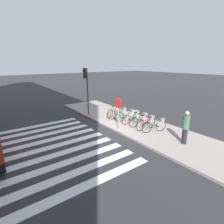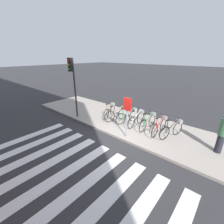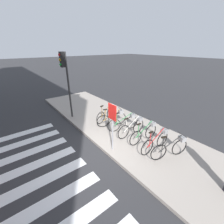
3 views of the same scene
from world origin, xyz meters
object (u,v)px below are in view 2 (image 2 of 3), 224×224
at_px(parked_bicycle_4, 149,121).
at_px(parked_bicycle_5, 160,125).
at_px(parked_bicycle_0, 110,110).
at_px(parked_bicycle_1, 118,113).
at_px(parked_bicycle_6, 173,129).
at_px(traffic_light, 72,76).
at_px(parked_bicycle_2, 129,115).
at_px(sign_post, 127,111).
at_px(pedestrian, 223,132).
at_px(parked_bicycle_3, 137,118).

height_order(parked_bicycle_4, parked_bicycle_5, same).
xyz_separation_m(parked_bicycle_0, parked_bicycle_1, (0.73, -0.13, 0.00)).
bearing_deg(parked_bicycle_6, traffic_light, -165.01).
relative_size(parked_bicycle_2, parked_bicycle_6, 1.00).
distance_m(parked_bicycle_2, traffic_light, 4.05).
bearing_deg(parked_bicycle_6, parked_bicycle_1, -177.32).
height_order(parked_bicycle_2, parked_bicycle_4, same).
xyz_separation_m(parked_bicycle_5, traffic_light, (-5.03, -1.44, 2.16)).
height_order(parked_bicycle_2, sign_post, sign_post).
distance_m(parked_bicycle_5, pedestrian, 2.55).
bearing_deg(pedestrian, traffic_light, -168.82).
bearing_deg(traffic_light, pedestrian, 11.18).
relative_size(parked_bicycle_1, parked_bicycle_3, 0.95).
relative_size(parked_bicycle_5, pedestrian, 0.93).
xyz_separation_m(parked_bicycle_6, sign_post, (-1.69, -1.46, 0.91)).
bearing_deg(parked_bicycle_0, traffic_light, -137.73).
bearing_deg(pedestrian, parked_bicycle_6, 179.35).
bearing_deg(parked_bicycle_3, parked_bicycle_6, 0.41).
height_order(parked_bicycle_6, sign_post, sign_post).
distance_m(parked_bicycle_1, parked_bicycle_6, 3.27).
distance_m(pedestrian, traffic_light, 7.86).
bearing_deg(parked_bicycle_1, parked_bicycle_0, 169.89).
height_order(parked_bicycle_3, pedestrian, pedestrian).
relative_size(parked_bicycle_2, parked_bicycle_4, 0.95).
xyz_separation_m(parked_bicycle_3, sign_post, (0.29, -1.45, 0.91)).
height_order(parked_bicycle_0, parked_bicycle_5, same).
xyz_separation_m(parked_bicycle_3, traffic_light, (-3.65, -1.50, 2.16)).
xyz_separation_m(parked_bicycle_0, pedestrian, (5.89, 0.00, 0.47)).
xyz_separation_m(parked_bicycle_0, parked_bicycle_5, (3.39, -0.04, 0.00)).
xyz_separation_m(parked_bicycle_4, parked_bicycle_5, (0.69, -0.11, 0.00)).
relative_size(parked_bicycle_0, parked_bicycle_6, 1.02).
relative_size(parked_bicycle_0, parked_bicycle_5, 0.97).
distance_m(parked_bicycle_5, traffic_light, 5.66).
relative_size(parked_bicycle_2, traffic_light, 0.42).
distance_m(parked_bicycle_4, sign_post, 1.80).
distance_m(parked_bicycle_0, parked_bicycle_1, 0.74).
bearing_deg(parked_bicycle_0, parked_bicycle_1, -10.11).
distance_m(parked_bicycle_4, parked_bicycle_6, 1.30).
relative_size(parked_bicycle_0, traffic_light, 0.43).
xyz_separation_m(parked_bicycle_1, parked_bicycle_2, (0.70, 0.16, 0.00)).
height_order(parked_bicycle_2, parked_bicycle_6, same).
bearing_deg(parked_bicycle_5, parked_bicycle_3, 177.83).
height_order(parked_bicycle_1, parked_bicycle_2, same).
bearing_deg(parked_bicycle_5, parked_bicycle_4, 170.80).
xyz_separation_m(parked_bicycle_3, parked_bicycle_4, (0.69, 0.06, 0.00)).
relative_size(pedestrian, sign_post, 0.87).
bearing_deg(parked_bicycle_6, pedestrian, -0.65).
distance_m(parked_bicycle_4, traffic_light, 5.09).
xyz_separation_m(parked_bicycle_1, parked_bicycle_6, (3.27, 0.15, 0.00)).
relative_size(parked_bicycle_3, traffic_light, 0.44).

